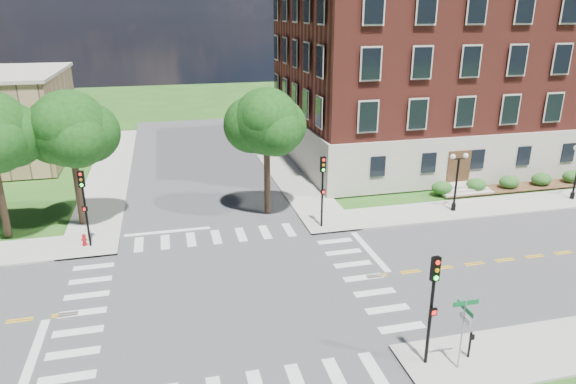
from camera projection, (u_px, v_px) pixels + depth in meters
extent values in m
plane|color=#235016|center=(232.00, 294.00, 26.30)|extent=(160.00, 160.00, 0.00)
cube|color=#3D3D3F|center=(232.00, 294.00, 26.30)|extent=(90.00, 12.00, 0.01)
cube|color=#3D3D3F|center=(232.00, 294.00, 26.30)|extent=(12.00, 90.00, 0.01)
cube|color=#9E9B93|center=(522.00, 203.00, 38.50)|extent=(34.00, 3.50, 0.12)
cube|color=#9E9B93|center=(279.00, 161.00, 49.06)|extent=(3.50, 34.00, 0.12)
cube|color=#9E9B93|center=(110.00, 173.00, 45.60)|extent=(3.50, 34.00, 0.12)
cube|color=silver|center=(370.00, 251.00, 31.01)|extent=(0.40, 5.50, 0.00)
cube|color=beige|center=(441.00, 133.00, 51.04)|extent=(30.00, 20.00, 4.20)
cube|color=maroon|center=(449.00, 49.00, 48.35)|extent=(29.55, 19.70, 11.80)
cube|color=#472D19|center=(459.00, 168.00, 41.09)|extent=(2.00, 0.10, 2.80)
cylinder|color=#302118|center=(2.00, 204.00, 32.08)|extent=(0.44, 0.44, 4.33)
cylinder|color=#302118|center=(79.00, 195.00, 34.06)|extent=(0.44, 0.44, 4.06)
sphere|color=#0F370F|center=(69.00, 129.00, 32.55)|extent=(4.92, 4.92, 4.92)
cylinder|color=#302118|center=(267.00, 184.00, 35.97)|extent=(0.44, 0.44, 4.27)
sphere|color=#0F370F|center=(266.00, 122.00, 34.49)|extent=(4.55, 4.55, 4.55)
cylinder|color=black|center=(430.00, 322.00, 20.41)|extent=(0.14, 0.14, 3.80)
cube|color=black|center=(435.00, 269.00, 19.61)|extent=(0.34, 0.26, 1.00)
cylinder|color=red|center=(438.00, 263.00, 19.38)|extent=(0.18, 0.07, 0.18)
cylinder|color=orange|center=(437.00, 270.00, 19.49)|extent=(0.18, 0.07, 0.18)
cylinder|color=#19E533|center=(436.00, 278.00, 19.60)|extent=(0.18, 0.07, 0.18)
cube|color=black|center=(433.00, 312.00, 20.05)|extent=(0.31, 0.16, 0.30)
cylinder|color=black|center=(322.00, 200.00, 33.63)|extent=(0.14, 0.14, 3.80)
cube|color=black|center=(323.00, 164.00, 32.82)|extent=(0.36, 0.29, 1.00)
cylinder|color=red|center=(324.00, 160.00, 32.59)|extent=(0.19, 0.09, 0.18)
cylinder|color=orange|center=(324.00, 165.00, 32.70)|extent=(0.19, 0.09, 0.18)
cylinder|color=#19E533|center=(323.00, 170.00, 32.81)|extent=(0.19, 0.09, 0.18)
cube|color=black|center=(323.00, 192.00, 33.26)|extent=(0.32, 0.19, 0.30)
cylinder|color=black|center=(87.00, 217.00, 30.81)|extent=(0.14, 0.14, 3.80)
cube|color=black|center=(81.00, 179.00, 30.00)|extent=(0.38, 0.33, 1.00)
cylinder|color=red|center=(80.00, 174.00, 29.77)|extent=(0.19, 0.12, 0.18)
cylinder|color=orange|center=(81.00, 180.00, 29.88)|extent=(0.19, 0.12, 0.18)
cylinder|color=#19E533|center=(82.00, 185.00, 30.00)|extent=(0.19, 0.12, 0.18)
cube|color=black|center=(85.00, 209.00, 30.44)|extent=(0.32, 0.23, 0.30)
cylinder|color=black|center=(453.00, 207.00, 36.90)|extent=(0.32, 0.32, 0.50)
cylinder|color=black|center=(456.00, 185.00, 36.34)|extent=(0.16, 0.16, 3.80)
cube|color=black|center=(459.00, 159.00, 35.69)|extent=(1.00, 0.06, 0.06)
sphere|color=white|center=(453.00, 157.00, 35.51)|extent=(0.36, 0.36, 0.36)
sphere|color=white|center=(466.00, 156.00, 35.73)|extent=(0.36, 0.36, 0.36)
cylinder|color=black|center=(572.00, 196.00, 39.16)|extent=(0.32, 0.32, 0.50)
cylinder|color=black|center=(576.00, 175.00, 38.61)|extent=(0.16, 0.16, 3.80)
sphere|color=white|center=(576.00, 148.00, 37.78)|extent=(0.36, 0.36, 0.36)
cylinder|color=gray|center=(462.00, 335.00, 20.22)|extent=(0.07, 0.07, 3.10)
cube|color=#0C622D|center=(466.00, 303.00, 19.73)|extent=(1.10, 0.03, 0.20)
cube|color=#0C622D|center=(465.00, 309.00, 19.81)|extent=(0.03, 1.10, 0.20)
cube|color=silver|center=(465.00, 318.00, 19.97)|extent=(0.03, 0.75, 0.25)
cylinder|color=black|center=(470.00, 345.00, 21.17)|extent=(0.10, 0.10, 1.20)
cube|color=black|center=(473.00, 337.00, 20.91)|extent=(0.14, 0.08, 0.22)
cylinder|color=#A90D12|center=(85.00, 244.00, 31.48)|extent=(0.32, 0.32, 0.10)
cylinder|color=#A90D12|center=(84.00, 241.00, 31.40)|extent=(0.22, 0.22, 0.60)
sphere|color=#A90D12|center=(84.00, 236.00, 31.29)|extent=(0.24, 0.24, 0.24)
cylinder|color=#A90D12|center=(84.00, 240.00, 31.37)|extent=(0.35, 0.12, 0.12)
cylinder|color=#A90D12|center=(84.00, 240.00, 31.37)|extent=(0.12, 0.35, 0.12)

